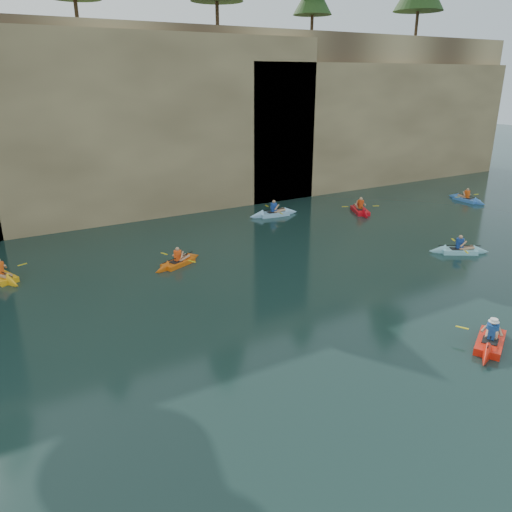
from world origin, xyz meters
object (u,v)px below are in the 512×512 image
kayaker_ltblue_near (459,250)px  kayaker_red_far (360,210)px  kayaker_orange (178,262)px  main_kayaker (490,341)px

kayaker_ltblue_near → kayaker_red_far: kayaker_red_far is taller
kayaker_orange → kayaker_ltblue_near: (13.04, -5.70, 0.01)m
kayaker_orange → kayaker_red_far: kayaker_red_far is taller
main_kayaker → kayaker_red_far: kayaker_red_far is taller
kayaker_ltblue_near → kayaker_red_far: 8.78m
main_kayaker → kayaker_red_far: 17.40m
main_kayaker → kayaker_red_far: size_ratio=0.95×
main_kayaker → kayaker_orange: size_ratio=1.10×
kayaker_ltblue_near → main_kayaker: bearing=-103.0°
main_kayaker → kayaker_ltblue_near: bearing=15.4°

